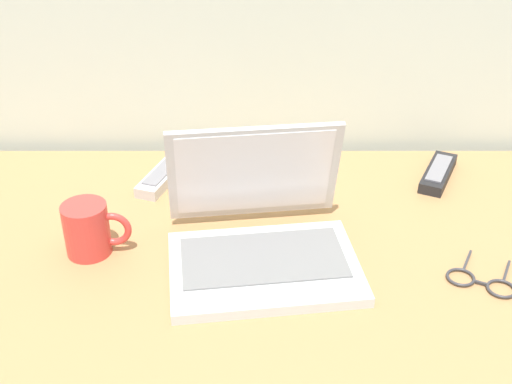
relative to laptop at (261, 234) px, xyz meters
name	(u,v)px	position (x,y,z in m)	size (l,w,h in m)	color
desk	(248,258)	(-0.02, 0.01, -0.06)	(1.60, 0.76, 0.03)	#A87A4C
laptop	(261,234)	(0.00, 0.00, 0.00)	(0.34, 0.31, 0.21)	silver
coffee_mug	(88,229)	(-0.29, 0.01, 0.00)	(0.12, 0.08, 0.09)	red
remote_control_near	(439,173)	(0.37, 0.27, -0.03)	(0.11, 0.16, 0.02)	black
remote_control_far	(163,176)	(-0.20, 0.26, -0.03)	(0.10, 0.17, 0.02)	#B7B7B7
eyeglasses	(481,282)	(0.36, -0.08, -0.04)	(0.13, 0.13, 0.01)	#333338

